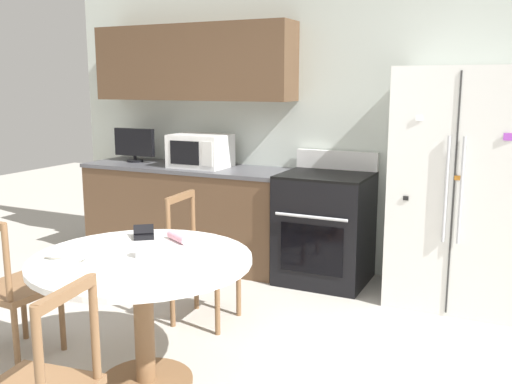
{
  "coord_description": "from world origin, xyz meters",
  "views": [
    {
      "loc": [
        1.62,
        -2.18,
        1.65
      ],
      "look_at": [
        0.04,
        1.15,
        0.95
      ],
      "focal_mm": 40.0,
      "sensor_mm": 36.0,
      "label": 1
    }
  ],
  "objects_px": {
    "oven_range": "(325,227)",
    "wallet": "(144,233)",
    "refrigerator": "(459,188)",
    "countertop_tv": "(134,144)",
    "microwave": "(200,151)",
    "dining_chair_left": "(13,290)",
    "candle_glass": "(144,251)",
    "dining_chair_far": "(202,261)"
  },
  "relations": [
    {
      "from": "oven_range",
      "to": "wallet",
      "type": "distance_m",
      "value": 1.85
    },
    {
      "from": "refrigerator",
      "to": "countertop_tv",
      "type": "bearing_deg",
      "value": 178.7
    },
    {
      "from": "microwave",
      "to": "dining_chair_left",
      "type": "xyz_separation_m",
      "value": [
        -0.04,
        -2.14,
        -0.61
      ]
    },
    {
      "from": "candle_glass",
      "to": "wallet",
      "type": "distance_m",
      "value": 0.4
    },
    {
      "from": "refrigerator",
      "to": "countertop_tv",
      "type": "relative_size",
      "value": 4.04
    },
    {
      "from": "candle_glass",
      "to": "dining_chair_far",
      "type": "bearing_deg",
      "value": 101.06
    },
    {
      "from": "dining_chair_left",
      "to": "candle_glass",
      "type": "distance_m",
      "value": 0.98
    },
    {
      "from": "microwave",
      "to": "candle_glass",
      "type": "height_order",
      "value": "microwave"
    },
    {
      "from": "oven_range",
      "to": "dining_chair_far",
      "type": "bearing_deg",
      "value": -113.48
    },
    {
      "from": "refrigerator",
      "to": "dining_chair_left",
      "type": "height_order",
      "value": "refrigerator"
    },
    {
      "from": "refrigerator",
      "to": "dining_chair_left",
      "type": "distance_m",
      "value": 3.15
    },
    {
      "from": "refrigerator",
      "to": "candle_glass",
      "type": "xyz_separation_m",
      "value": [
        -1.38,
        -2.03,
        -0.12
      ]
    },
    {
      "from": "dining_chair_left",
      "to": "candle_glass",
      "type": "relative_size",
      "value": 9.92
    },
    {
      "from": "microwave",
      "to": "countertop_tv",
      "type": "distance_m",
      "value": 0.76
    },
    {
      "from": "dining_chair_far",
      "to": "wallet",
      "type": "height_order",
      "value": "dining_chair_far"
    },
    {
      "from": "wallet",
      "to": "countertop_tv",
      "type": "bearing_deg",
      "value": 128.32
    },
    {
      "from": "refrigerator",
      "to": "dining_chair_left",
      "type": "xyz_separation_m",
      "value": [
        -2.29,
        -2.11,
        -0.45
      ]
    },
    {
      "from": "microwave",
      "to": "wallet",
      "type": "bearing_deg",
      "value": -69.85
    },
    {
      "from": "refrigerator",
      "to": "oven_range",
      "type": "xyz_separation_m",
      "value": [
        -1.05,
        0.02,
        -0.42
      ]
    },
    {
      "from": "refrigerator",
      "to": "oven_range",
      "type": "relative_size",
      "value": 1.64
    },
    {
      "from": "microwave",
      "to": "dining_chair_left",
      "type": "relative_size",
      "value": 0.57
    },
    {
      "from": "countertop_tv",
      "to": "wallet",
      "type": "xyz_separation_m",
      "value": [
        1.4,
        -1.78,
        -0.31
      ]
    },
    {
      "from": "dining_chair_far",
      "to": "dining_chair_left",
      "type": "relative_size",
      "value": 1.0
    },
    {
      "from": "candle_glass",
      "to": "wallet",
      "type": "height_order",
      "value": "candle_glass"
    },
    {
      "from": "refrigerator",
      "to": "countertop_tv",
      "type": "xyz_separation_m",
      "value": [
        -3.02,
        0.07,
        0.19
      ]
    },
    {
      "from": "countertop_tv",
      "to": "candle_glass",
      "type": "distance_m",
      "value": 2.68
    },
    {
      "from": "countertop_tv",
      "to": "candle_glass",
      "type": "height_order",
      "value": "countertop_tv"
    },
    {
      "from": "candle_glass",
      "to": "microwave",
      "type": "bearing_deg",
      "value": 112.97
    },
    {
      "from": "oven_range",
      "to": "countertop_tv",
      "type": "relative_size",
      "value": 2.46
    },
    {
      "from": "candle_glass",
      "to": "wallet",
      "type": "xyz_separation_m",
      "value": [
        -0.24,
        0.32,
        -0.01
      ]
    },
    {
      "from": "dining_chair_far",
      "to": "dining_chair_left",
      "type": "bearing_deg",
      "value": -40.54
    },
    {
      "from": "countertop_tv",
      "to": "dining_chair_far",
      "type": "relative_size",
      "value": 0.49
    },
    {
      "from": "oven_range",
      "to": "dining_chair_far",
      "type": "height_order",
      "value": "oven_range"
    },
    {
      "from": "dining_chair_left",
      "to": "microwave",
      "type": "bearing_deg",
      "value": 91.53
    },
    {
      "from": "microwave",
      "to": "dining_chair_far",
      "type": "height_order",
      "value": "microwave"
    },
    {
      "from": "countertop_tv",
      "to": "dining_chair_far",
      "type": "distance_m",
      "value": 2.0
    },
    {
      "from": "oven_range",
      "to": "dining_chair_far",
      "type": "relative_size",
      "value": 1.2
    },
    {
      "from": "refrigerator",
      "to": "oven_range",
      "type": "distance_m",
      "value": 1.13
    },
    {
      "from": "refrigerator",
      "to": "countertop_tv",
      "type": "height_order",
      "value": "refrigerator"
    },
    {
      "from": "refrigerator",
      "to": "wallet",
      "type": "bearing_deg",
      "value": -133.4
    },
    {
      "from": "countertop_tv",
      "to": "refrigerator",
      "type": "bearing_deg",
      "value": -1.3
    },
    {
      "from": "wallet",
      "to": "dining_chair_far",
      "type": "bearing_deg",
      "value": 83.76
    }
  ]
}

